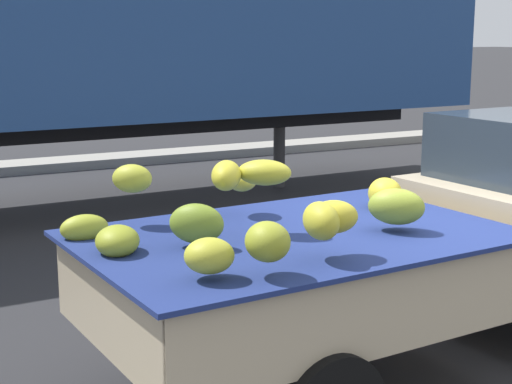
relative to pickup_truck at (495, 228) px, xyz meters
The scene contains 4 objects.
ground 1.00m from the pickup_truck, 156.34° to the right, with size 220.00×220.00×0.00m, color #28282B.
curb_strip 9.39m from the pickup_truck, 92.70° to the left, with size 80.00×0.80×0.16m, color gray.
pickup_truck is the anchor object (origin of this frame).
semi_trailer 6.47m from the pickup_truck, 106.66° to the left, with size 12.06×2.89×3.95m.
Camera 1 is at (-3.84, -4.01, 2.32)m, focal length 54.38 mm.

